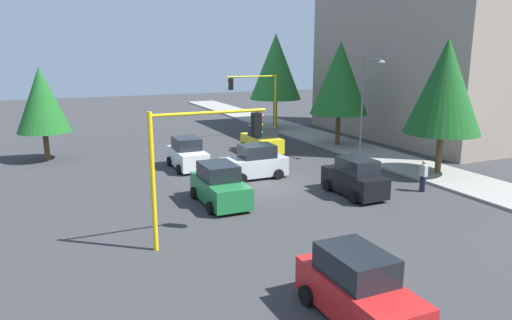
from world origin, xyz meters
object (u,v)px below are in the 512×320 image
Objects in this scene: car_green at (220,186)px; car_white at (187,154)px; tree_roadside_far at (276,67)px; pedestrian_crossing at (423,175)px; car_black at (355,178)px; tree_roadside_near at (445,87)px; traffic_signal_near_right at (201,149)px; car_yellow at (262,140)px; car_red at (358,289)px; tree_opposite_side at (42,100)px; car_silver at (255,163)px; traffic_signal_far_left at (256,93)px; tree_roadside_mid at (340,78)px; street_lamp_curbside at (366,96)px.

car_white is at bearing 175.64° from car_green.
tree_roadside_far reaches higher than pedestrian_crossing.
pedestrian_crossing is (0.97, 3.70, 0.01)m from car_black.
tree_roadside_near reaches higher than car_black.
traffic_signal_near_right reaches higher than car_green.
car_yellow is (9.63, -5.92, -5.03)m from tree_roadside_far.
car_red reaches higher than pedestrian_crossing.
tree_roadside_far is 5.30× the size of pedestrian_crossing.
pedestrian_crossing is at bearing 48.13° from tree_opposite_side.
traffic_signal_near_right is at bearing -35.87° from car_silver.
tree_roadside_near is (16.00, 4.84, 1.45)m from traffic_signal_far_left.
tree_roadside_mid reaches higher than traffic_signal_near_right.
car_black is at bearing -7.27° from traffic_signal_far_left.
traffic_signal_near_right is 1.34× the size of car_white.
traffic_signal_near_right is at bearing -27.41° from car_green.
tree_opposite_side is at bearing -163.16° from car_red.
car_green is 1.07× the size of car_white.
car_green is 7.03m from car_black.
traffic_signal_near_right is 16.69m from tree_roadside_near.
tree_roadside_mid is at bearing 169.67° from street_lamp_curbside.
car_white is at bearing -46.32° from traffic_signal_far_left.
pedestrian_crossing is at bearing 76.34° from car_green.
tree_roadside_mid is 13.36m from pedestrian_crossing.
car_red is (26.96, -9.10, -2.96)m from traffic_signal_far_left.
traffic_signal_far_left is 0.86× the size of tree_opposite_side.
traffic_signal_near_right is 3.07× the size of pedestrian_crossing.
tree_roadside_mid is at bearing 121.37° from car_silver.
traffic_signal_near_right reaches higher than car_red.
pedestrian_crossing is (2.56, 10.55, 0.01)m from car_green.
car_yellow is at bearing -146.30° from tree_roadside_near.
car_yellow is (3.63, 14.58, -3.25)m from tree_opposite_side.
tree_roadside_far is 2.32× the size of car_white.
traffic_signal_near_right is 17.68m from street_lamp_curbside.
traffic_signal_near_right is 7.82m from car_red.
tree_roadside_mid reaches higher than pedestrian_crossing.
car_black is 2.25× the size of pedestrian_crossing.
tree_roadside_near reaches higher than traffic_signal_far_left.
traffic_signal_far_left is 17.69m from car_black.
tree_roadside_far is 33.93m from car_red.
tree_opposite_side is at bearing -73.69° from tree_roadside_far.
traffic_signal_far_left is 1.40× the size of car_white.
car_silver is at bearing -131.88° from pedestrian_crossing.
street_lamp_curbside reaches higher than car_silver.
car_green is 11.25m from car_red.
car_yellow is (-11.67, 0.13, 0.00)m from car_black.
tree_roadside_far is at bearing 148.42° from car_yellow.
pedestrian_crossing is at bearing -13.04° from tree_roadside_mid.
traffic_signal_near_right reaches higher than pedestrian_crossing.
car_black is 11.67m from car_yellow.
car_red is 1.07× the size of car_black.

